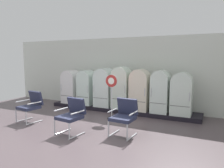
{
  "coord_description": "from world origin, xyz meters",
  "views": [
    {
      "loc": [
        3.28,
        -4.52,
        2.07
      ],
      "look_at": [
        -0.26,
        2.75,
        1.09
      ],
      "focal_mm": 34.06,
      "sensor_mm": 36.0,
      "label": 1
    }
  ],
  "objects": [
    {
      "name": "ground",
      "position": [
        0.0,
        0.0,
        -0.03
      ],
      "size": [
        12.0,
        10.0,
        0.05
      ],
      "primitive_type": "cube",
      "color": "#52454A"
    },
    {
      "name": "refrigerator_0",
      "position": [
        -2.32,
        2.9,
        0.89
      ],
      "size": [
        0.65,
        0.66,
        1.41
      ],
      "color": "white",
      "rests_on": "display_plinth"
    },
    {
      "name": "display_plinth",
      "position": [
        0.0,
        3.02,
        0.07
      ],
      "size": [
        5.99,
        0.95,
        0.15
      ],
      "primitive_type": "cube",
      "color": "black",
      "rests_on": "ground"
    },
    {
      "name": "refrigerator_1",
      "position": [
        -1.52,
        2.91,
        0.91
      ],
      "size": [
        0.6,
        0.67,
        1.43
      ],
      "color": "silver",
      "rests_on": "display_plinth"
    },
    {
      "name": "refrigerator_2",
      "position": [
        -0.69,
        2.93,
        0.96
      ],
      "size": [
        0.69,
        0.7,
        1.53
      ],
      "color": "silver",
      "rests_on": "display_plinth"
    },
    {
      "name": "refrigerator_4",
      "position": [
        0.82,
        2.88,
        0.96
      ],
      "size": [
        0.68,
        0.61,
        1.53
      ],
      "color": "beige",
      "rests_on": "display_plinth"
    },
    {
      "name": "back_wall",
      "position": [
        0.0,
        3.66,
        1.47
      ],
      "size": [
        11.76,
        0.12,
        2.92
      ],
      "color": "silver",
      "rests_on": "ground"
    },
    {
      "name": "armchair_center",
      "position": [
        -0.2,
        0.11,
        0.56
      ],
      "size": [
        0.72,
        0.75,
        0.98
      ],
      "color": "silver",
      "rests_on": "ground"
    },
    {
      "name": "refrigerator_5",
      "position": [
        1.57,
        2.91,
        0.95
      ],
      "size": [
        0.6,
        0.68,
        1.51
      ],
      "color": "silver",
      "rests_on": "display_plinth"
    },
    {
      "name": "armchair_right",
      "position": [
        1.14,
        0.65,
        0.56
      ],
      "size": [
        0.69,
        0.72,
        0.98
      ],
      "color": "silver",
      "rests_on": "ground"
    },
    {
      "name": "sign_stand",
      "position": [
        0.14,
        1.89,
        0.71
      ],
      "size": [
        0.41,
        0.32,
        1.52
      ],
      "color": "#2D2D30",
      "rests_on": "ground"
    },
    {
      "name": "refrigerator_3",
      "position": [
        0.08,
        2.89,
        1.0
      ],
      "size": [
        0.64,
        0.63,
        1.61
      ],
      "color": "silver",
      "rests_on": "display_plinth"
    },
    {
      "name": "refrigerator_6",
      "position": [
        2.3,
        2.88,
        0.92
      ],
      "size": [
        0.69,
        0.62,
        1.46
      ],
      "color": "silver",
      "rests_on": "display_plinth"
    },
    {
      "name": "armchair_left",
      "position": [
        -2.12,
        0.48,
        0.56
      ],
      "size": [
        0.72,
        0.76,
        0.98
      ],
      "color": "silver",
      "rests_on": "ground"
    }
  ]
}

